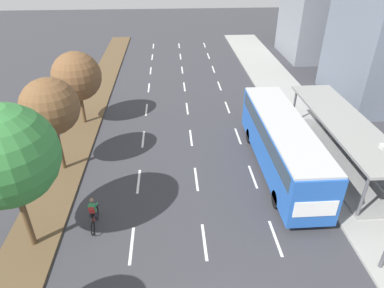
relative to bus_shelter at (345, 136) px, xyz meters
The scene contains 11 objects.
median_strip 19.55m from the bus_shelter, 156.32° to the left, with size 2.60×52.00×0.12m, color brown.
sidewalk_right 8.03m from the bus_shelter, 92.05° to the left, with size 4.50×52.00×0.15m, color #9E9E99.
lane_divider_left 14.56m from the bus_shelter, 154.45° to the left, with size 0.14×47.82×0.01m.
lane_divider_center 11.54m from the bus_shelter, 146.83° to the left, with size 0.14×47.82×0.01m.
lane_divider_right 8.87m from the bus_shelter, 134.07° to the left, with size 0.14×47.82×0.01m.
bus_shelter is the anchor object (origin of this frame).
bus 4.33m from the bus_shelter, behind, with size 2.54×11.29×3.37m.
cyclist 15.80m from the bus_shelter, 161.66° to the right, with size 0.46×1.82×1.71m.
median_tree_second 18.94m from the bus_shelter, 161.10° to the right, with size 4.33×4.33×7.13m.
median_tree_third 17.99m from the bus_shelter, behind, with size 3.34×3.34×5.90m.
median_tree_fourth 19.05m from the bus_shelter, 159.73° to the left, with size 3.61×3.61×5.58m.
Camera 1 is at (-1.39, -5.90, 12.60)m, focal length 32.02 mm.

